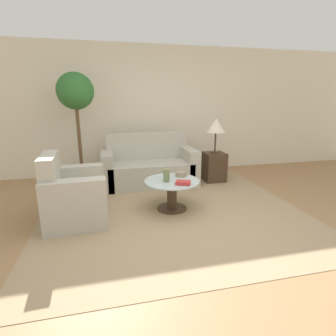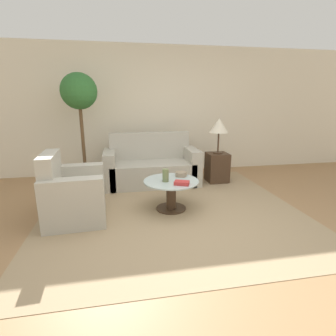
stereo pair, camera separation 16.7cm
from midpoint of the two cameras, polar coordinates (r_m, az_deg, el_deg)
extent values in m
plane|color=#9E754C|center=(3.22, 4.31, -13.89)|extent=(14.00, 14.00, 0.00)
cube|color=beige|center=(5.63, -4.27, 12.29)|extent=(10.00, 0.06, 2.60)
cube|color=tan|center=(3.84, -0.41, -8.84)|extent=(3.58, 3.41, 0.01)
cube|color=#B2AD9E|center=(4.87, -4.99, -1.11)|extent=(1.51, 0.80, 0.43)
cube|color=#B2AD9E|center=(5.11, -5.55, 2.53)|extent=(1.51, 0.18, 0.93)
cube|color=#B2AD9E|center=(4.80, -14.00, -0.39)|extent=(0.20, 0.80, 0.65)
cube|color=#B2AD9E|center=(5.00, 3.60, 0.63)|extent=(0.20, 0.80, 0.65)
cube|color=#B2AD9E|center=(3.68, -20.45, -7.39)|extent=(0.78, 0.74, 0.43)
cube|color=#B2AD9E|center=(3.64, -25.17, -4.25)|extent=(0.22, 0.71, 0.89)
cube|color=#B2AD9E|center=(3.32, -20.99, -7.85)|extent=(0.75, 0.24, 0.65)
cube|color=#B2AD9E|center=(3.97, -20.29, -4.07)|extent=(0.75, 0.24, 0.65)
cylinder|color=#422D1E|center=(3.84, -0.41, -8.76)|extent=(0.43, 0.43, 0.02)
cylinder|color=#422D1E|center=(3.76, -0.42, -6.00)|extent=(0.14, 0.14, 0.42)
cylinder|color=#B2C6C6|center=(3.69, -0.42, -2.85)|extent=(0.78, 0.78, 0.02)
cube|color=#422D1E|center=(5.11, 9.09, 0.25)|extent=(0.39, 0.39, 0.55)
cylinder|color=#422D1E|center=(5.05, 9.22, 3.42)|extent=(0.18, 0.18, 0.02)
cylinder|color=#422D1E|center=(5.01, 9.31, 5.61)|extent=(0.03, 0.03, 0.37)
cone|color=beige|center=(4.97, 9.46, 9.18)|extent=(0.35, 0.35, 0.26)
cylinder|color=#3D3833|center=(5.08, -18.98, -1.85)|extent=(0.35, 0.35, 0.32)
cylinder|color=brown|center=(4.93, -19.71, 6.55)|extent=(0.06, 0.06, 1.19)
sphere|color=#2D662D|center=(4.89, -20.52, 15.44)|extent=(0.62, 0.62, 0.62)
cylinder|color=#6B7A4C|center=(3.62, -1.65, -1.63)|extent=(0.09, 0.09, 0.18)
cylinder|color=gray|center=(3.89, 1.66, -1.31)|extent=(0.17, 0.17, 0.06)
cube|color=#BC3333|center=(3.52, 1.96, -3.22)|extent=(0.23, 0.20, 0.05)
camera|label=1|loc=(0.08, -91.23, -0.33)|focal=28.00mm
camera|label=2|loc=(0.08, 88.77, 0.33)|focal=28.00mm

